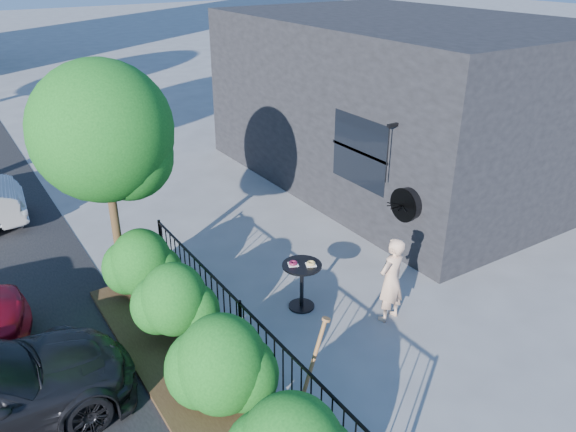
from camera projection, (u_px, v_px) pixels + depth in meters
ground at (326, 330)px, 8.80m from camera, size 120.00×120.00×0.00m
shop_building at (399, 100)px, 14.05m from camera, size 6.22×9.00×4.00m
fence at (241, 333)px, 7.82m from camera, size 0.05×6.05×1.10m
planting_bed at (197, 381)px, 7.70m from camera, size 1.30×6.00×0.08m
shrubs at (198, 336)px, 7.55m from camera, size 1.10×5.60×1.24m
patio_tree at (108, 140)px, 8.62m from camera, size 2.20×2.20×3.94m
cafe_table at (302, 278)px, 9.14m from camera, size 0.65×0.65×0.87m
woman at (391, 280)px, 8.79m from camera, size 0.58×0.43×1.45m
shovel at (309, 377)px, 6.91m from camera, size 0.50×0.19×1.46m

